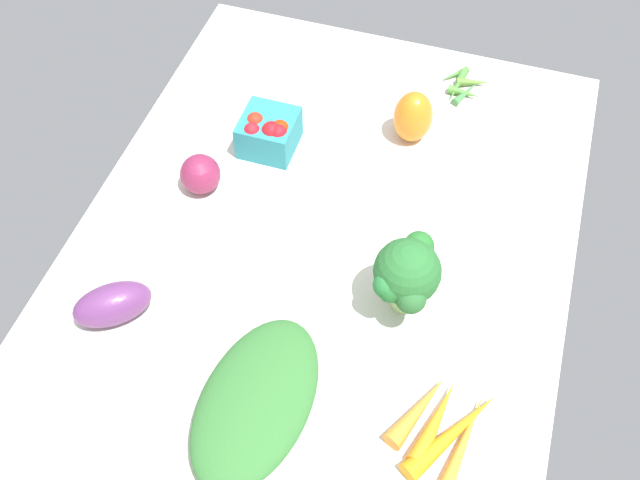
{
  "coord_description": "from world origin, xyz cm",
  "views": [
    {
      "loc": [
        62.9,
        19.85,
        94.81
      ],
      "look_at": [
        0.0,
        0.0,
        4.0
      ],
      "focal_mm": 41.28,
      "sensor_mm": 36.0,
      "label": 1
    }
  ],
  "objects_px": {
    "red_onion_center": "(200,174)",
    "eggplant": "(112,304)",
    "berry_basket": "(269,132)",
    "broccoli_head": "(407,274)",
    "leafy_greens_clump": "(256,401)",
    "bell_pepper_orange": "(413,117)",
    "okra_pile": "(464,87)",
    "carrot_bunch": "(442,426)"
  },
  "relations": [
    {
      "from": "leafy_greens_clump",
      "to": "carrot_bunch",
      "type": "bearing_deg",
      "value": 100.64
    },
    {
      "from": "leafy_greens_clump",
      "to": "eggplant",
      "type": "distance_m",
      "value": 0.26
    },
    {
      "from": "red_onion_center",
      "to": "okra_pile",
      "type": "height_order",
      "value": "red_onion_center"
    },
    {
      "from": "leafy_greens_clump",
      "to": "broccoli_head",
      "type": "bearing_deg",
      "value": 146.01
    },
    {
      "from": "red_onion_center",
      "to": "okra_pile",
      "type": "xyz_separation_m",
      "value": [
        -0.36,
        0.36,
        -0.02
      ]
    },
    {
      "from": "red_onion_center",
      "to": "leafy_greens_clump",
      "type": "xyz_separation_m",
      "value": [
        0.34,
        0.22,
        -0.01
      ]
    },
    {
      "from": "red_onion_center",
      "to": "broccoli_head",
      "type": "xyz_separation_m",
      "value": [
        0.12,
        0.37,
        0.05
      ]
    },
    {
      "from": "okra_pile",
      "to": "carrot_bunch",
      "type": "relative_size",
      "value": 0.65
    },
    {
      "from": "red_onion_center",
      "to": "broccoli_head",
      "type": "height_order",
      "value": "broccoli_head"
    },
    {
      "from": "carrot_bunch",
      "to": "eggplant",
      "type": "bearing_deg",
      "value": -93.46
    },
    {
      "from": "okra_pile",
      "to": "broccoli_head",
      "type": "bearing_deg",
      "value": 0.21
    },
    {
      "from": "broccoli_head",
      "to": "bell_pepper_orange",
      "type": "relative_size",
      "value": 1.37
    },
    {
      "from": "berry_basket",
      "to": "carrot_bunch",
      "type": "distance_m",
      "value": 0.56
    },
    {
      "from": "berry_basket",
      "to": "broccoli_head",
      "type": "distance_m",
      "value": 0.38
    },
    {
      "from": "berry_basket",
      "to": "broccoli_head",
      "type": "xyz_separation_m",
      "value": [
        0.24,
        0.29,
        0.05
      ]
    },
    {
      "from": "red_onion_center",
      "to": "okra_pile",
      "type": "relative_size",
      "value": 0.63
    },
    {
      "from": "leafy_greens_clump",
      "to": "bell_pepper_orange",
      "type": "xyz_separation_m",
      "value": [
        -0.55,
        0.08,
        0.02
      ]
    },
    {
      "from": "okra_pile",
      "to": "carrot_bunch",
      "type": "bearing_deg",
      "value": 8.51
    },
    {
      "from": "berry_basket",
      "to": "broccoli_head",
      "type": "bearing_deg",
      "value": 50.51
    },
    {
      "from": "okra_pile",
      "to": "leafy_greens_clump",
      "type": "height_order",
      "value": "leafy_greens_clump"
    },
    {
      "from": "okra_pile",
      "to": "bell_pepper_orange",
      "type": "relative_size",
      "value": 1.06
    },
    {
      "from": "okra_pile",
      "to": "carrot_bunch",
      "type": "distance_m",
      "value": 0.66
    },
    {
      "from": "broccoli_head",
      "to": "bell_pepper_orange",
      "type": "xyz_separation_m",
      "value": [
        -0.34,
        -0.07,
        -0.03
      ]
    },
    {
      "from": "okra_pile",
      "to": "eggplant",
      "type": "bearing_deg",
      "value": -32.03
    },
    {
      "from": "okra_pile",
      "to": "eggplant",
      "type": "distance_m",
      "value": 0.73
    },
    {
      "from": "leafy_greens_clump",
      "to": "eggplant",
      "type": "height_order",
      "value": "eggplant"
    },
    {
      "from": "carrot_bunch",
      "to": "eggplant",
      "type": "xyz_separation_m",
      "value": [
        -0.03,
        -0.49,
        0.02
      ]
    },
    {
      "from": "bell_pepper_orange",
      "to": "broccoli_head",
      "type": "bearing_deg",
      "value": 11.2
    },
    {
      "from": "red_onion_center",
      "to": "eggplant",
      "type": "distance_m",
      "value": 0.26
    },
    {
      "from": "berry_basket",
      "to": "red_onion_center",
      "type": "bearing_deg",
      "value": -32.81
    },
    {
      "from": "berry_basket",
      "to": "bell_pepper_orange",
      "type": "bearing_deg",
      "value": 113.28
    },
    {
      "from": "berry_basket",
      "to": "broccoli_head",
      "type": "relative_size",
      "value": 0.68
    },
    {
      "from": "okra_pile",
      "to": "carrot_bunch",
      "type": "xyz_separation_m",
      "value": [
        0.65,
        0.1,
        0.01
      ]
    },
    {
      "from": "leafy_greens_clump",
      "to": "okra_pile",
      "type": "bearing_deg",
      "value": 168.39
    },
    {
      "from": "berry_basket",
      "to": "leafy_greens_clump",
      "type": "distance_m",
      "value": 0.48
    },
    {
      "from": "broccoli_head",
      "to": "eggplant",
      "type": "xyz_separation_m",
      "value": [
        0.14,
        -0.39,
        -0.05
      ]
    },
    {
      "from": "okra_pile",
      "to": "bell_pepper_orange",
      "type": "height_order",
      "value": "bell_pepper_orange"
    },
    {
      "from": "berry_basket",
      "to": "broccoli_head",
      "type": "height_order",
      "value": "broccoli_head"
    },
    {
      "from": "leafy_greens_clump",
      "to": "eggplant",
      "type": "bearing_deg",
      "value": -106.87
    },
    {
      "from": "berry_basket",
      "to": "okra_pile",
      "type": "height_order",
      "value": "berry_basket"
    },
    {
      "from": "red_onion_center",
      "to": "okra_pile",
      "type": "bearing_deg",
      "value": 134.6
    },
    {
      "from": "red_onion_center",
      "to": "bell_pepper_orange",
      "type": "xyz_separation_m",
      "value": [
        -0.21,
        0.3,
        0.02
      ]
    }
  ]
}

